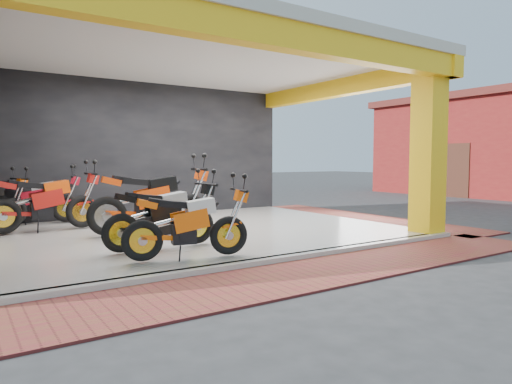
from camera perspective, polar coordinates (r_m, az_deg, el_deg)
ground at (r=7.69m, az=-1.12°, el=-7.37°), size 80.00×80.00×0.00m
showroom_floor at (r=9.41m, az=-7.70°, el=-5.00°), size 8.00×6.00×0.10m
showroom_ceiling at (r=9.52m, az=-7.91°, el=16.60°), size 8.40×6.40×0.20m
back_wall at (r=12.16m, az=-14.19°, el=4.98°), size 8.20×0.20×3.50m
corner_column at (r=9.61m, az=20.74°, el=5.14°), size 0.50×0.50×3.50m
header_beam_front at (r=6.95m, az=3.52°, el=18.86°), size 8.40×0.30×0.40m
header_beam_right at (r=11.74m, az=10.45°, el=12.67°), size 0.30×6.40×0.40m
floor_kerb at (r=6.86m, az=3.50°, el=-8.34°), size 8.00×0.20×0.10m
paver_front at (r=6.28m, az=7.85°, el=-9.86°), size 9.00×1.40×0.03m
paver_right at (r=12.27m, az=12.95°, el=-3.13°), size 1.40×7.00×0.03m
moto_hero at (r=6.72m, az=-3.45°, el=-3.09°), size 2.03×1.11×1.17m
moto_row_a at (r=7.66m, az=-7.35°, el=-2.08°), size 2.01×0.79×1.22m
moto_row_b at (r=9.12m, az=-8.32°, el=-0.28°), size 2.53×1.23×1.49m
moto_row_c at (r=10.04m, az=-20.92°, el=-0.46°), size 2.26×0.91×1.36m
moto_row_d at (r=10.94m, az=-28.13°, el=-0.69°), size 2.13×1.44×1.22m
moto_row_e at (r=11.09m, az=-22.68°, el=-0.36°), size 2.21×1.34×1.27m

